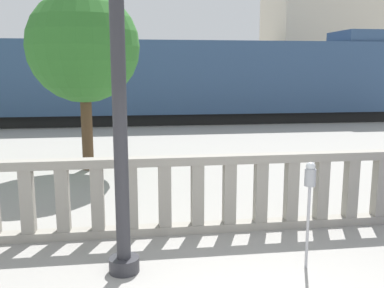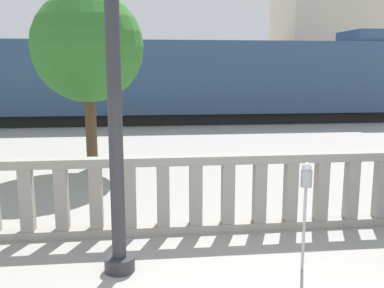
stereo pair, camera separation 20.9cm
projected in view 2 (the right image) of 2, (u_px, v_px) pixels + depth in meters
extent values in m
cube|color=gray|center=(212.00, 227.00, 7.19)|extent=(12.01, 0.24, 0.14)
cube|color=gray|center=(212.00, 160.00, 6.98)|extent=(12.01, 0.24, 0.14)
cube|color=gray|center=(27.00, 200.00, 6.76)|extent=(0.20, 0.20, 1.02)
cube|color=gray|center=(62.00, 199.00, 6.82)|extent=(0.20, 0.20, 1.02)
cube|color=gray|center=(96.00, 198.00, 6.88)|extent=(0.20, 0.20, 1.02)
cube|color=gray|center=(130.00, 197.00, 6.94)|extent=(0.20, 0.20, 1.02)
cube|color=gray|center=(163.00, 195.00, 7.00)|extent=(0.20, 0.20, 1.02)
cube|color=gray|center=(196.00, 194.00, 7.06)|extent=(0.20, 0.20, 1.02)
cube|color=gray|center=(228.00, 193.00, 7.12)|extent=(0.20, 0.20, 1.02)
cube|color=gray|center=(259.00, 192.00, 7.17)|extent=(0.20, 0.20, 1.02)
cube|color=gray|center=(291.00, 191.00, 7.23)|extent=(0.20, 0.20, 1.02)
cube|color=gray|center=(321.00, 190.00, 7.29)|extent=(0.20, 0.20, 1.02)
cube|color=gray|center=(351.00, 189.00, 7.35)|extent=(0.20, 0.20, 1.02)
cube|color=gray|center=(381.00, 188.00, 7.41)|extent=(0.20, 0.20, 1.02)
cylinder|color=#2D2D33|center=(120.00, 264.00, 5.78)|extent=(0.41, 0.41, 0.20)
cylinder|color=#2D2D33|center=(113.00, 56.00, 5.29)|extent=(0.19, 0.19, 5.32)
cylinder|color=#99999E|center=(304.00, 228.00, 5.74)|extent=(0.04, 0.04, 1.16)
cylinder|color=gray|center=(306.00, 178.00, 5.62)|extent=(0.15, 0.15, 0.23)
sphere|color=#B2B7BC|center=(307.00, 167.00, 5.60)|extent=(0.13, 0.13, 0.13)
cube|color=black|center=(153.00, 117.00, 21.37)|extent=(25.30, 2.38, 0.55)
cube|color=navy|center=(153.00, 77.00, 21.02)|extent=(25.82, 2.97, 3.42)
cube|color=navy|center=(375.00, 37.00, 21.91)|extent=(3.00, 2.68, 0.60)
cube|color=black|center=(97.00, 103.00, 29.82)|extent=(24.77, 2.25, 0.55)
cube|color=gray|center=(96.00, 79.00, 29.52)|extent=(25.28, 2.82, 2.86)
cube|color=gray|center=(254.00, 54.00, 30.43)|extent=(3.00, 2.54, 0.60)
cube|color=beige|center=(332.00, 25.00, 33.52)|extent=(8.20, 6.44, 12.15)
cylinder|color=#4C3823|center=(91.00, 129.00, 11.47)|extent=(0.29, 0.29, 2.17)
sphere|color=#2D6B28|center=(88.00, 47.00, 11.09)|extent=(2.89, 2.89, 2.89)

